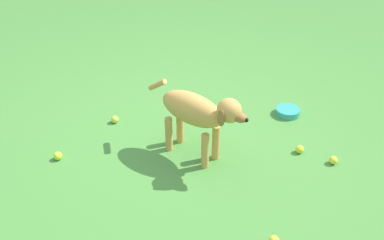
{
  "coord_description": "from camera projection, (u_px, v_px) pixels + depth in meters",
  "views": [
    {
      "loc": [
        -2.5,
        -1.42,
        2.09
      ],
      "look_at": [
        -0.06,
        -0.17,
        0.32
      ],
      "focal_mm": 40.28,
      "sensor_mm": 36.0,
      "label": 1
    }
  ],
  "objects": [
    {
      "name": "tennis_ball_0",
      "position": [
        333.0,
        160.0,
        3.31
      ],
      "size": [
        0.07,
        0.07,
        0.07
      ],
      "primitive_type": "sphere",
      "color": "#D2D537",
      "rests_on": "ground"
    },
    {
      "name": "water_bowl",
      "position": [
        288.0,
        112.0,
        3.92
      ],
      "size": [
        0.22,
        0.22,
        0.06
      ],
      "primitive_type": "cylinder",
      "color": "teal",
      "rests_on": "ground"
    },
    {
      "name": "tennis_ball_1",
      "position": [
        115.0,
        119.0,
        3.8
      ],
      "size": [
        0.07,
        0.07,
        0.07
      ],
      "primitive_type": "sphere",
      "color": "#C1D141",
      "rests_on": "ground"
    },
    {
      "name": "tennis_ball_3",
      "position": [
        58.0,
        156.0,
        3.36
      ],
      "size": [
        0.07,
        0.07,
        0.07
      ],
      "primitive_type": "sphere",
      "color": "#C5E42D",
      "rests_on": "ground"
    },
    {
      "name": "ground",
      "position": [
        177.0,
        144.0,
        3.55
      ],
      "size": [
        14.0,
        14.0,
        0.0
      ],
      "primitive_type": "plane",
      "color": "#478438"
    },
    {
      "name": "dog",
      "position": [
        198.0,
        112.0,
        3.19
      ],
      "size": [
        0.32,
        0.9,
        0.62
      ],
      "rotation": [
        0.0,
        0.0,
        4.52
      ],
      "color": "#C69347",
      "rests_on": "ground"
    },
    {
      "name": "tennis_ball_4",
      "position": [
        300.0,
        149.0,
        3.43
      ],
      "size": [
        0.07,
        0.07,
        0.07
      ],
      "primitive_type": "sphere",
      "color": "#CDDD2B",
      "rests_on": "ground"
    }
  ]
}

